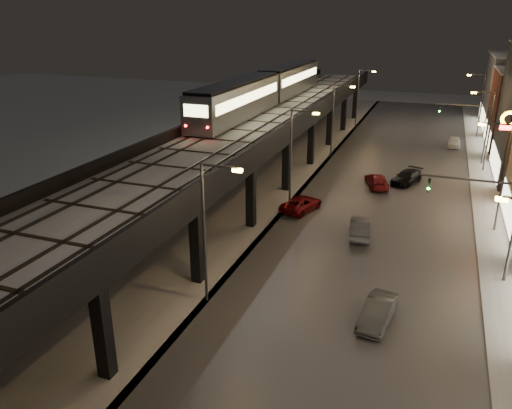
% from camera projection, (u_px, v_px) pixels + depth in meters
% --- Properties ---
extents(road_surface, '(17.00, 120.00, 0.06)m').
position_uv_depth(road_surface, '(383.00, 201.00, 47.95)').
color(road_surface, '#46474D').
rests_on(road_surface, ground).
extents(sidewalk_right, '(4.00, 120.00, 0.14)m').
position_uv_depth(sidewalk_right, '(497.00, 214.00, 44.69)').
color(sidewalk_right, '#9FA1A8').
rests_on(sidewalk_right, ground).
extents(under_viaduct_pavement, '(11.00, 120.00, 0.06)m').
position_uv_depth(under_viaduct_pavement, '(252.00, 185.00, 52.33)').
color(under_viaduct_pavement, '#9FA1A8').
rests_on(under_viaduct_pavement, ground).
extents(elevated_viaduct, '(9.00, 100.00, 6.30)m').
position_uv_depth(elevated_viaduct, '(240.00, 140.00, 47.57)').
color(elevated_viaduct, black).
rests_on(elevated_viaduct, ground).
extents(viaduct_trackbed, '(8.40, 100.00, 0.32)m').
position_uv_depth(viaduct_trackbed, '(240.00, 132.00, 47.41)').
color(viaduct_trackbed, '#B2B7C1').
rests_on(viaduct_trackbed, elevated_viaduct).
extents(viaduct_parapet_streetside, '(0.30, 100.00, 1.10)m').
position_uv_depth(viaduct_parapet_streetside, '(284.00, 130.00, 45.85)').
color(viaduct_parapet_streetside, black).
rests_on(viaduct_parapet_streetside, elevated_viaduct).
extents(viaduct_parapet_far, '(0.30, 100.00, 1.10)m').
position_uv_depth(viaduct_parapet_far, '(199.00, 124.00, 48.68)').
color(viaduct_parapet_far, black).
rests_on(viaduct_parapet_far, elevated_viaduct).
extents(streetlight_left_1, '(2.57, 0.28, 9.00)m').
position_uv_depth(streetlight_left_1, '(208.00, 225.00, 29.39)').
color(streetlight_left_1, '#38383A').
rests_on(streetlight_left_1, ground).
extents(streetlight_left_2, '(2.57, 0.28, 9.00)m').
position_uv_depth(streetlight_left_2, '(294.00, 151.00, 45.16)').
color(streetlight_left_2, '#38383A').
rests_on(streetlight_left_2, ground).
extents(streetlight_right_2, '(2.56, 0.28, 9.00)m').
position_uv_depth(streetlight_right_2, '(501.00, 170.00, 39.59)').
color(streetlight_right_2, '#38383A').
rests_on(streetlight_right_2, ground).
extents(streetlight_left_3, '(2.57, 0.28, 9.00)m').
position_uv_depth(streetlight_left_3, '(335.00, 116.00, 60.93)').
color(streetlight_left_3, '#38383A').
rests_on(streetlight_left_3, ground).
extents(streetlight_right_3, '(2.56, 0.28, 9.00)m').
position_uv_depth(streetlight_right_3, '(488.00, 126.00, 55.36)').
color(streetlight_right_3, '#38383A').
rests_on(streetlight_right_3, ground).
extents(streetlight_left_4, '(2.57, 0.28, 9.00)m').
position_uv_depth(streetlight_left_4, '(359.00, 95.00, 76.69)').
color(streetlight_left_4, '#38383A').
rests_on(streetlight_left_4, ground).
extents(streetlight_right_4, '(2.56, 0.28, 9.00)m').
position_uv_depth(streetlight_right_4, '(480.00, 101.00, 71.13)').
color(streetlight_right_4, '#38383A').
rests_on(streetlight_right_4, ground).
extents(traffic_light_rig_a, '(6.10, 0.34, 7.00)m').
position_uv_depth(traffic_light_rig_a, '(496.00, 218.00, 32.26)').
color(traffic_light_rig_a, '#38383A').
rests_on(traffic_light_rig_a, ground).
extents(traffic_light_rig_b, '(6.10, 0.34, 7.00)m').
position_uv_depth(traffic_light_rig_b, '(477.00, 127.00, 58.54)').
color(traffic_light_rig_b, '#38383A').
rests_on(traffic_light_rig_b, ground).
extents(subway_train, '(3.18, 38.30, 3.81)m').
position_uv_depth(subway_train, '(267.00, 88.00, 60.48)').
color(subway_train, gray).
rests_on(subway_train, viaduct_trackbed).
extents(car_near_white, '(2.23, 4.63, 1.46)m').
position_uv_depth(car_near_white, '(360.00, 228.00, 40.13)').
color(car_near_white, '#4C505B').
rests_on(car_near_white, ground).
extents(car_mid_silver, '(3.43, 5.17, 1.32)m').
position_uv_depth(car_mid_silver, '(301.00, 204.00, 45.38)').
color(car_mid_silver, maroon).
rests_on(car_mid_silver, ground).
extents(car_mid_dark, '(3.29, 5.02, 1.35)m').
position_uv_depth(car_mid_dark, '(377.00, 181.00, 51.63)').
color(car_mid_dark, maroon).
rests_on(car_mid_dark, ground).
extents(car_onc_silver, '(2.02, 4.41, 1.40)m').
position_uv_depth(car_onc_silver, '(378.00, 313.00, 28.83)').
color(car_onc_silver, '#41444A').
rests_on(car_onc_silver, ground).
extents(car_onc_white, '(3.39, 5.08, 1.37)m').
position_uv_depth(car_onc_white, '(407.00, 178.00, 52.65)').
color(car_onc_white, black).
rests_on(car_onc_white, ground).
extents(car_onc_red, '(1.62, 3.97, 1.35)m').
position_uv_depth(car_onc_red, '(454.00, 142.00, 67.21)').
color(car_onc_red, white).
rests_on(car_onc_red, ground).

